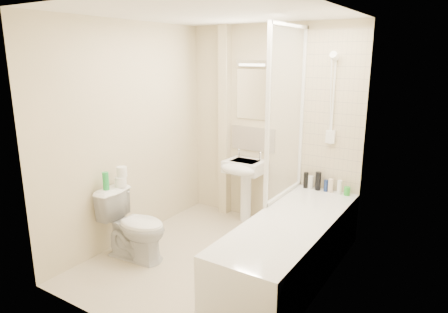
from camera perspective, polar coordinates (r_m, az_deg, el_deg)
The scene contains 26 objects.
floor at distance 4.21m, azimuth -1.54°, elevation -14.66°, with size 2.50×2.50×0.00m, color beige.
wall_back at distance 4.85m, azimuth 6.70°, elevation 4.19°, with size 2.20×0.02×2.40m, color beige.
wall_left at distance 4.48m, azimuth -13.38°, elevation 3.09°, with size 0.02×2.50×2.40m, color beige.
wall_right at distance 3.31m, azimuth 14.29°, elevation -0.85°, with size 0.02×2.50×2.40m, color beige.
ceiling at distance 3.71m, azimuth -1.80°, elevation 19.85°, with size 2.20×2.50×0.02m, color white.
tile_back at distance 4.53m, azimuth 15.30°, elevation 5.97°, with size 0.70×0.01×1.75m, color beige.
tile_right at distance 3.45m, azimuth 15.40°, elevation 3.52°, with size 0.01×2.10×1.75m, color beige.
pipe_boxing at distance 5.10m, azimuth 0.10°, elevation 4.78°, with size 0.12×0.12×2.40m, color beige.
splashback at distance 4.98m, azimuth 4.15°, elevation 2.52°, with size 0.60×0.01×0.30m, color beige.
mirror at distance 4.89m, azimuth 4.25°, elevation 8.84°, with size 0.46×0.01×0.60m, color white.
strip_light at distance 4.85m, azimuth 4.20°, elevation 13.17°, with size 0.42×0.07×0.07m, color silver.
bathtub at distance 3.92m, azimuth 9.47°, elevation -12.44°, with size 0.70×2.10×0.55m.
shower_screen at distance 4.24m, azimuth 8.97°, elevation 6.10°, with size 0.04×0.92×1.80m.
shower_fixture at distance 4.47m, azimuth 15.21°, elevation 7.44°, with size 0.10×0.16×0.99m.
pedestal_sink at distance 4.88m, azimuth 2.79°, elevation -2.49°, with size 0.47×0.45×0.90m.
bottle_black_a at distance 4.70m, azimuth 11.62°, elevation -3.32°, with size 0.05×0.05×0.18m, color black.
bottle_white_a at distance 4.69m, azimuth 12.27°, elevation -3.63°, with size 0.06×0.06×0.15m, color white.
bottle_black_b at distance 4.65m, azimuth 13.29°, elevation -3.43°, with size 0.06×0.06×0.21m, color black.
bottle_blue at distance 4.64m, azimuth 14.34°, elevation -4.06°, with size 0.05×0.05×0.13m, color navy.
bottle_cream at distance 4.62m, azimuth 14.99°, elevation -4.04°, with size 0.06×0.06×0.15m, color beige.
bottle_white_b at distance 4.59m, azimuth 16.17°, elevation -4.23°, with size 0.05×0.05×0.15m, color white.
bottle_green at distance 4.58m, azimuth 17.16°, elevation -4.75°, with size 0.07×0.07×0.09m, color green.
toilet at distance 4.23m, azimuth -12.67°, elevation -9.54°, with size 0.73×0.46×0.72m, color white.
toilet_roll_lower at distance 4.29m, azimuth -14.54°, elevation -3.49°, with size 0.12×0.12×0.10m, color white.
toilet_roll_upper at distance 4.27m, azimuth -14.40°, elevation -2.12°, with size 0.11×0.11×0.11m, color white.
green_bottle at distance 4.20m, azimuth -16.53°, elevation -3.38°, with size 0.06×0.06×0.18m, color green.
Camera 1 is at (2.08, -3.05, 2.03)m, focal length 32.00 mm.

